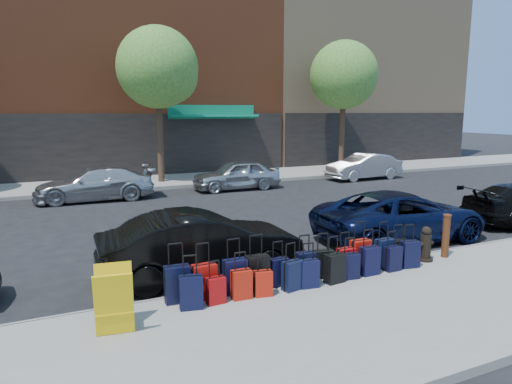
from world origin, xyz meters
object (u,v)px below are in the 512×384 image
bollard (446,235)px  car_far_2 (236,175)px  tree_center (161,70)px  car_far_1 (95,184)px  suitcase_front_5 (305,266)px  display_rack (114,301)px  car_near_1 (202,245)px  car_near_2 (401,216)px  fire_hydrant (426,245)px  car_far_3 (364,166)px  tree_right (346,77)px

bollard → car_far_2: bearing=92.8°
tree_center → car_far_1: tree_center is taller
suitcase_front_5 → display_rack: 3.87m
display_rack → car_near_1: size_ratio=0.24×
car_near_2 → car_far_1: car_near_2 is taller
display_rack → car_far_1: 12.12m
car_far_1 → display_rack: bearing=-1.6°
tree_center → display_rack: 16.30m
display_rack → car_near_2: 8.34m
tree_center → car_near_2: size_ratio=1.49×
suitcase_front_5 → fire_hydrant: suitcase_front_5 is taller
fire_hydrant → car_near_2: car_near_2 is taller
fire_hydrant → car_far_2: 11.48m
car_near_1 → car_near_2: (5.86, 0.45, -0.03)m
car_near_1 → car_far_1: (-1.20, 10.00, -0.05)m
suitcase_front_5 → car_far_3: size_ratio=0.23×
display_rack → car_far_1: size_ratio=0.22×
tree_center → display_rack: size_ratio=7.13×
suitcase_front_5 → car_near_1: (-1.71, 1.40, 0.27)m
tree_center → car_far_1: 6.55m
car_far_2 → tree_center: bearing=-137.0°
car_near_2 → car_far_1: (-7.06, 9.55, -0.02)m
tree_right → bollard: (-7.35, -14.38, -4.74)m
bollard → car_near_2: car_near_2 is taller
bollard → car_near_1: (-5.43, 1.50, 0.04)m
display_rack → car_near_2: car_near_2 is taller
display_rack → tree_right: bearing=53.2°
tree_center → car_near_2: 13.78m
car_near_1 → tree_right: bearing=-43.5°
tree_right → suitcase_front_5: (-11.07, -14.29, -4.97)m
car_near_2 → car_far_2: 9.58m
fire_hydrant → car_near_2: (1.03, 1.95, 0.16)m
car_near_1 → car_far_2: 11.11m
tree_right → car_near_1: bearing=-134.8°
bollard → car_near_1: size_ratio=0.24×
tree_right → car_near_2: 15.00m
car_near_2 → car_far_3: size_ratio=1.20×
tree_center → fire_hydrant: tree_center is taller
car_near_1 → tree_center: bearing=-8.7°
fire_hydrant → car_near_1: size_ratio=0.18×
fire_hydrant → car_far_3: size_ratio=0.19×
tree_center → tree_right: same height
car_near_2 → tree_center: bearing=17.9°
tree_center → suitcase_front_5: bearing=-92.3°
tree_center → fire_hydrant: 15.40m
tree_center → suitcase_front_5: tree_center is taller
suitcase_front_5 → bollard: bollard is taller
car_far_3 → car_far_2: bearing=-90.4°
tree_center → suitcase_front_5: 15.14m
suitcase_front_5 → car_far_1: bearing=105.1°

